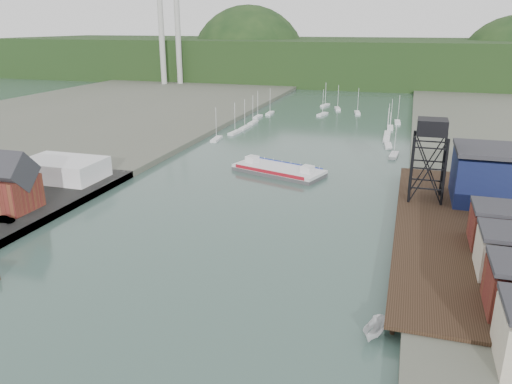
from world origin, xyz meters
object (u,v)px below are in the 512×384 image
Objects in this scene: harbor_building at (2,186)px; chain_ferry at (279,170)px; motorboat at (375,330)px; lift_tower at (432,132)px.

chain_ferry is (42.88, 43.58, -5.16)m from harbor_building.
motorboat is (28.13, -62.96, 0.07)m from chain_ferry.
motorboat is (71.01, -19.38, -5.09)m from harbor_building.
harbor_building is at bearing -116.30° from chain_ferry.
harbor_building is 61.36m from chain_ferry.
chain_ferry is at bearing 155.45° from lift_tower.
lift_tower is at bearing 99.66° from motorboat.
harbor_building reaches higher than motorboat.
harbor_building is at bearing -160.02° from lift_tower.
harbor_building is 73.79m from motorboat.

